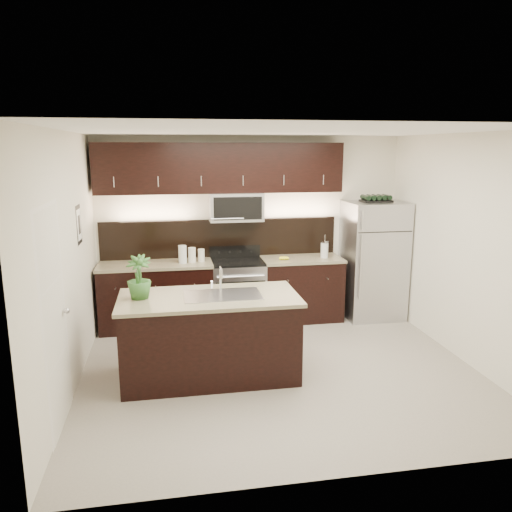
% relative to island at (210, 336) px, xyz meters
% --- Properties ---
extents(ground, '(4.50, 4.50, 0.00)m').
position_rel_island_xyz_m(ground, '(0.80, 0.03, -0.47)').
color(ground, gray).
rests_on(ground, ground).
extents(room_walls, '(4.52, 4.02, 2.71)m').
position_rel_island_xyz_m(room_walls, '(0.69, -0.01, 1.22)').
color(room_walls, silver).
rests_on(room_walls, ground).
extents(counter_run, '(3.51, 0.65, 0.94)m').
position_rel_island_xyz_m(counter_run, '(0.35, 1.72, -0.00)').
color(counter_run, black).
rests_on(counter_run, ground).
extents(upper_fixtures, '(3.49, 0.40, 1.66)m').
position_rel_island_xyz_m(upper_fixtures, '(0.37, 1.86, 1.67)').
color(upper_fixtures, black).
rests_on(upper_fixtures, counter_run).
extents(island, '(1.96, 0.96, 0.94)m').
position_rel_island_xyz_m(island, '(0.00, 0.00, 0.00)').
color(island, black).
rests_on(island, ground).
extents(sink_faucet, '(0.84, 0.50, 0.28)m').
position_rel_island_xyz_m(sink_faucet, '(0.15, 0.01, 0.48)').
color(sink_faucet, silver).
rests_on(sink_faucet, island).
extents(refrigerator, '(0.84, 0.76, 1.75)m').
position_rel_island_xyz_m(refrigerator, '(2.60, 1.66, 0.40)').
color(refrigerator, '#B2B2B7').
rests_on(refrigerator, ground).
extents(wine_rack, '(0.43, 0.27, 0.10)m').
position_rel_island_xyz_m(wine_rack, '(2.60, 1.66, 1.33)').
color(wine_rack, black).
rests_on(wine_rack, refrigerator).
extents(plant, '(0.29, 0.29, 0.47)m').
position_rel_island_xyz_m(plant, '(-0.74, 0.05, 0.70)').
color(plant, '#2E5F26').
rests_on(plant, island).
extents(canisters, '(0.37, 0.17, 0.25)m').
position_rel_island_xyz_m(canisters, '(-0.13, 1.69, 0.58)').
color(canisters, silver).
rests_on(canisters, counter_run).
extents(french_press, '(0.12, 0.12, 0.33)m').
position_rel_island_xyz_m(french_press, '(1.84, 1.67, 0.59)').
color(french_press, silver).
rests_on(french_press, counter_run).
extents(bananas, '(0.16, 0.12, 0.05)m').
position_rel_island_xyz_m(bananas, '(1.18, 1.64, 0.49)').
color(bananas, yellow).
rests_on(bananas, counter_run).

